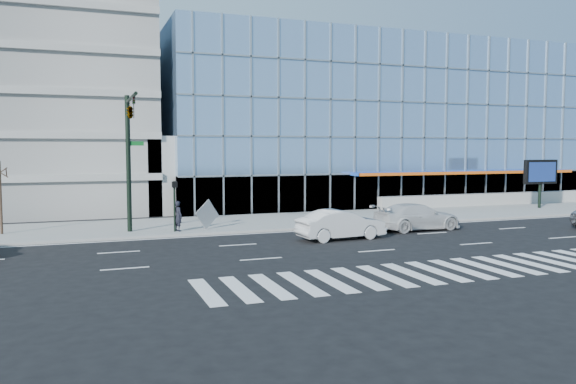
% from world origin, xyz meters
% --- Properties ---
extents(ground, '(160.00, 160.00, 0.00)m').
position_xyz_m(ground, '(0.00, 0.00, 0.00)').
color(ground, black).
rests_on(ground, ground).
extents(sidewalk, '(120.00, 8.00, 0.15)m').
position_xyz_m(sidewalk, '(0.00, 8.00, 0.07)').
color(sidewalk, gray).
rests_on(sidewalk, ground).
extents(theatre_building, '(42.00, 26.00, 15.00)m').
position_xyz_m(theatre_building, '(14.00, 26.00, 7.50)').
color(theatre_building, '#779DC7').
rests_on(theatre_building, ground).
extents(parking_garage, '(24.00, 24.00, 20.00)m').
position_xyz_m(parking_garage, '(-20.00, 26.00, 10.00)').
color(parking_garage, gray).
rests_on(parking_garage, ground).
extents(ramp_block, '(6.00, 8.00, 6.00)m').
position_xyz_m(ramp_block, '(-6.00, 18.00, 3.00)').
color(ramp_block, gray).
rests_on(ramp_block, ground).
extents(retaining_wall, '(30.00, 0.80, 1.00)m').
position_xyz_m(retaining_wall, '(24.00, 11.60, 0.65)').
color(retaining_wall, gray).
rests_on(retaining_wall, sidewalk).
extents(traffic_signal, '(1.14, 5.74, 8.00)m').
position_xyz_m(traffic_signal, '(-11.00, 4.57, 6.16)').
color(traffic_signal, black).
rests_on(traffic_signal, sidewalk).
extents(ped_signal_post, '(0.30, 0.33, 3.00)m').
position_xyz_m(ped_signal_post, '(-8.50, 4.94, 2.14)').
color(ped_signal_post, black).
rests_on(ped_signal_post, sidewalk).
extents(marquee_sign, '(3.20, 0.43, 4.00)m').
position_xyz_m(marquee_sign, '(22.00, 7.99, 3.07)').
color(marquee_sign, black).
rests_on(marquee_sign, sidewalk).
extents(white_suv, '(5.78, 2.58, 1.65)m').
position_xyz_m(white_suv, '(5.89, 1.50, 0.82)').
color(white_suv, silver).
rests_on(white_suv, ground).
extents(white_sedan, '(5.13, 2.15, 1.65)m').
position_xyz_m(white_sedan, '(-0.11, -0.13, 0.83)').
color(white_sedan, silver).
rests_on(white_sedan, ground).
extents(pedestrian, '(0.66, 0.78, 1.80)m').
position_xyz_m(pedestrian, '(-8.29, 5.08, 1.05)').
color(pedestrian, black).
rests_on(pedestrian, sidewalk).
extents(tilted_panel, '(1.63, 0.91, 1.82)m').
position_xyz_m(tilted_panel, '(-6.49, 5.31, 1.06)').
color(tilted_panel, '#949494').
rests_on(tilted_panel, sidewalk).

